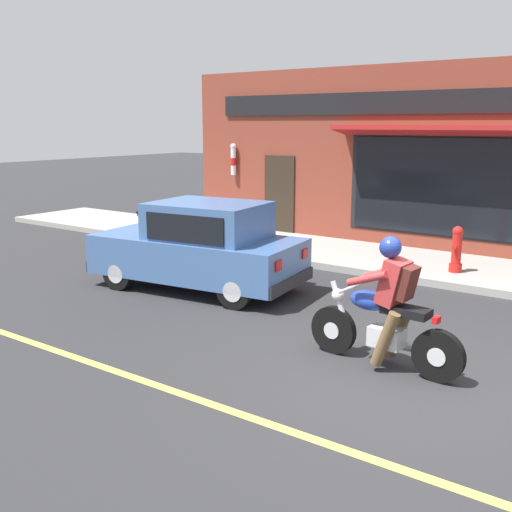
% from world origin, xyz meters
% --- Properties ---
extents(ground_plane, '(80.00, 80.00, 0.00)m').
position_xyz_m(ground_plane, '(0.00, 0.00, 0.00)').
color(ground_plane, '#2B2B2D').
extents(sidewalk_curb, '(2.60, 22.00, 0.14)m').
position_xyz_m(sidewalk_curb, '(5.38, 3.00, 0.07)').
color(sidewalk_curb, '#9E9B93').
rests_on(sidewalk_curb, ground).
extents(lane_stripe, '(0.12, 19.80, 0.01)m').
position_xyz_m(lane_stripe, '(-1.80, 3.00, 0.00)').
color(lane_stripe, '#D1C64C').
rests_on(lane_stripe, ground).
extents(storefront_building, '(1.25, 11.43, 4.20)m').
position_xyz_m(storefront_building, '(6.91, 2.95, 2.11)').
color(storefront_building, brown).
rests_on(storefront_building, ground).
extents(motorcycle_with_rider, '(0.58, 2.02, 1.62)m').
position_xyz_m(motorcycle_with_rider, '(0.20, 0.38, 0.68)').
color(motorcycle_with_rider, black).
rests_on(motorcycle_with_rider, ground).
extents(car_hatchback, '(2.07, 3.95, 1.57)m').
position_xyz_m(car_hatchback, '(1.58, 4.48, 0.77)').
color(car_hatchback, black).
rests_on(car_hatchback, ground).
extents(fire_hydrant, '(0.36, 0.24, 0.88)m').
position_xyz_m(fire_hydrant, '(4.92, 0.99, 0.57)').
color(fire_hydrant, red).
rests_on(fire_hydrant, sidewalk_curb).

